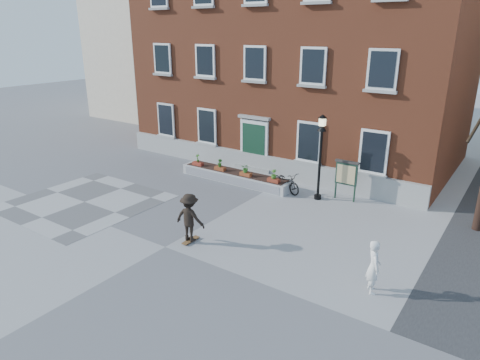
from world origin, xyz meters
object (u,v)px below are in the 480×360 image
Objects in this scene: bicycle at (286,182)px; notice_board at (346,174)px; bystander at (374,267)px; lamp_post at (321,146)px; skateboarder at (190,218)px.

bicycle is 1.02× the size of notice_board.
notice_board reaches higher than bicycle.
bystander is 0.42× the size of lamp_post.
lamp_post reaches higher than bystander.
bicycle is at bearing 13.52° from bystander.
notice_board is at bearing -56.89° from bicycle.
bicycle is at bearing 87.03° from skateboarder.
lamp_post is (-4.48, 5.87, 1.71)m from bystander.
notice_board is (2.74, 0.57, 0.76)m from bicycle.
bystander is at bearing -62.06° from notice_board.
lamp_post is 2.10× the size of notice_board.
skateboarder is at bearing -161.67° from bicycle.
lamp_post is at bearing -69.10° from bicycle.
skateboarder is (-2.02, -6.55, -1.57)m from lamp_post.
notice_board is (1.06, 0.58, -1.28)m from lamp_post.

